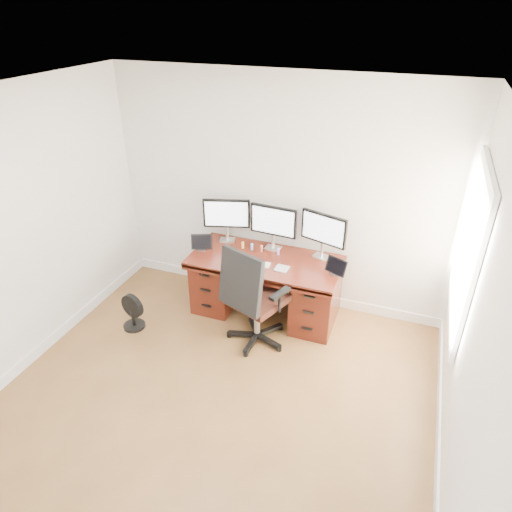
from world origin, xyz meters
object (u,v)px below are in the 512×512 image
(monitor_center, at_px, (273,222))
(keyboard, at_px, (258,264))
(desk, at_px, (266,284))
(office_chair, at_px, (254,312))
(floor_fan, at_px, (132,312))

(monitor_center, relative_size, keyboard, 2.04)
(desk, bearing_deg, office_chair, -84.29)
(floor_fan, distance_m, monitor_center, 1.90)
(floor_fan, height_order, keyboard, keyboard)
(office_chair, xyz_separation_m, keyboard, (-0.09, 0.38, 0.37))
(desk, xyz_separation_m, monitor_center, (-0.00, 0.24, 0.68))
(office_chair, xyz_separation_m, monitor_center, (-0.06, 0.79, 0.70))
(office_chair, height_order, monitor_center, monitor_center)
(office_chair, xyz_separation_m, floor_fan, (-1.38, -0.25, -0.18))
(desk, distance_m, floor_fan, 1.56)
(desk, relative_size, floor_fan, 4.00)
(desk, distance_m, monitor_center, 0.72)
(monitor_center, bearing_deg, keyboard, -91.42)
(desk, xyz_separation_m, keyboard, (-0.04, -0.18, 0.36))
(floor_fan, distance_m, keyboard, 1.53)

